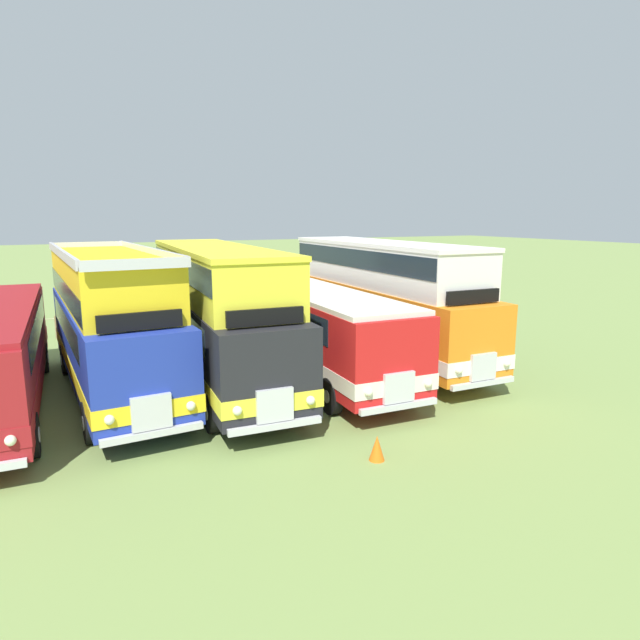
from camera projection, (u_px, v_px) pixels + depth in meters
name	position (u px, v px, depth m)	size (l,w,h in m)	color
ground_plane	(221.00, 382.00, 18.13)	(200.00, 200.00, 0.00)	#7A934C
bus_second_in_row	(111.00, 320.00, 16.46)	(3.02, 10.37, 4.52)	#1E339E
bus_third_in_row	(217.00, 308.00, 17.75)	(3.22, 11.73, 4.49)	black
bus_fourth_in_row	(310.00, 323.00, 19.09)	(3.01, 11.70, 2.99)	red
bus_fifth_in_row	(382.00, 295.00, 20.78)	(2.84, 11.38, 4.49)	orange
cone_near_end	(377.00, 448.00, 12.29)	(0.36, 0.36, 0.58)	orange
rope_fence_line	(164.00, 316.00, 26.39)	(19.10, 0.08, 1.05)	#8C704C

